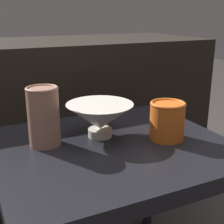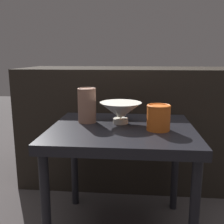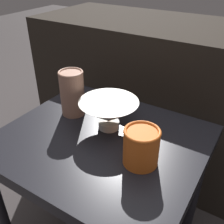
# 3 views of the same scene
# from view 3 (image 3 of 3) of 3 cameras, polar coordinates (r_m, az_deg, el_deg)

# --- Properties ---
(table) EXTENTS (0.61, 0.53, 0.51)m
(table) POSITION_cam_3_polar(r_m,az_deg,el_deg) (0.84, -2.28, -8.91)
(table) COLOR black
(table) RESTS_ON ground_plane
(couch_backdrop) EXTENTS (1.32, 0.50, 0.73)m
(couch_backdrop) POSITION_cam_3_polar(r_m,az_deg,el_deg) (1.34, 12.26, 2.72)
(couch_backdrop) COLOR black
(couch_backdrop) RESTS_ON ground_plane
(bowl) EXTENTS (0.19, 0.19, 0.10)m
(bowl) POSITION_cam_3_polar(r_m,az_deg,el_deg) (0.82, -0.70, -0.03)
(bowl) COLOR silver
(bowl) RESTS_ON table
(vase_textured_left) EXTENTS (0.08, 0.08, 0.16)m
(vase_textured_left) POSITION_cam_3_polar(r_m,az_deg,el_deg) (0.89, -8.64, 4.23)
(vase_textured_left) COLOR #996B56
(vase_textured_left) RESTS_ON table
(vase_colorful_right) EXTENTS (0.10, 0.10, 0.10)m
(vase_colorful_right) POSITION_cam_3_polar(r_m,az_deg,el_deg) (0.69, 6.38, -7.37)
(vase_colorful_right) COLOR orange
(vase_colorful_right) RESTS_ON table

